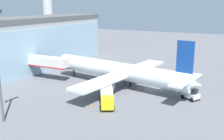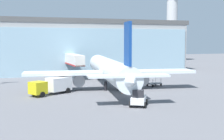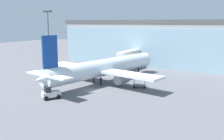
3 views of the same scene
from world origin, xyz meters
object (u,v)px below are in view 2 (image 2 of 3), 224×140
pushback_tug (139,99)px  jet_bridge (73,60)px  control_tower (172,12)px  safety_cone_nose (122,92)px  baggage_cart (154,84)px  catering_truck (52,85)px  safety_cone_wingtip (36,92)px  airplane (110,70)px

pushback_tug → jet_bridge: bearing=33.3°
control_tower → safety_cone_nose: control_tower is taller
jet_bridge → baggage_cart: jet_bridge is taller
control_tower → catering_truck: control_tower is taller
pushback_tug → safety_cone_nose: (1.82, 10.12, -0.70)m
jet_bridge → baggage_cart: bearing=-150.0°
control_tower → pushback_tug: control_tower is taller
jet_bridge → catering_truck: bearing=159.1°
catering_truck → pushback_tug: 16.18m
baggage_cart → safety_cone_nose: size_ratio=5.75×
control_tower → safety_cone_nose: 83.02m
catering_truck → jet_bridge: bearing=-140.4°
jet_bridge → pushback_tug: bearing=-178.5°
catering_truck → pushback_tug: catering_truck is taller
jet_bridge → safety_cone_wingtip: size_ratio=26.61×
airplane → safety_cone_nose: 6.29m
pushback_tug → safety_cone_wingtip: (-11.60, 15.26, -0.70)m
control_tower → safety_cone_nose: size_ratio=59.90×
jet_bridge → airplane: airplane is taller
airplane → safety_cone_nose: bearing=-167.4°
safety_cone_nose → baggage_cart: bearing=31.3°
pushback_tug → safety_cone_nose: 10.31m
pushback_tug → control_tower: bearing=-1.6°
safety_cone_nose → control_tower: bearing=53.1°
safety_cone_wingtip → pushback_tug: bearing=-52.8°
control_tower → pushback_tug: bearing=-123.9°
safety_cone_nose → safety_cone_wingtip: same height
pushback_tug → safety_cone_wingtip: 19.18m
control_tower → baggage_cart: size_ratio=10.42×
pushback_tug → safety_cone_wingtip: bearing=69.6°
catering_truck → airplane: bearing=162.8°
catering_truck → baggage_cart: 20.01m
catering_truck → pushback_tug: size_ratio=2.00×
control_tower → airplane: (-48.57, -58.98, -16.92)m
airplane → baggage_cart: size_ratio=11.58×
safety_cone_nose → pushback_tug: bearing=-100.2°
control_tower → pushback_tug: (-50.18, -74.54, -19.36)m
baggage_cart → safety_cone_wingtip: (-22.22, -0.21, -0.23)m
airplane → pushback_tug: bearing=-175.4°
jet_bridge → airplane: 19.92m
control_tower → catering_truck: (-59.43, -61.27, -18.87)m
baggage_cart → pushback_tug: bearing=-142.8°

